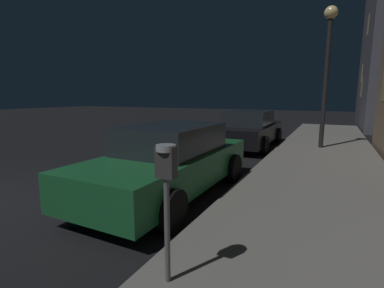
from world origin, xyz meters
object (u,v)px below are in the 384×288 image
at_px(car_black, 249,129).
at_px(street_lamp, 328,55).
at_px(parking_meter, 166,180).
at_px(car_green, 170,161).

distance_m(car_black, street_lamp, 3.78).
relative_size(parking_meter, street_lamp, 0.29).
xyz_separation_m(car_black, street_lamp, (2.61, 0.26, 2.73)).
bearing_deg(car_green, street_lamp, 67.76).
bearing_deg(car_green, parking_meter, -59.69).
bearing_deg(parking_meter, street_lamp, 83.16).
height_order(car_green, car_black, same).
bearing_deg(car_black, car_green, -90.00).
relative_size(parking_meter, car_green, 0.31).
bearing_deg(parking_meter, car_black, 99.93).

